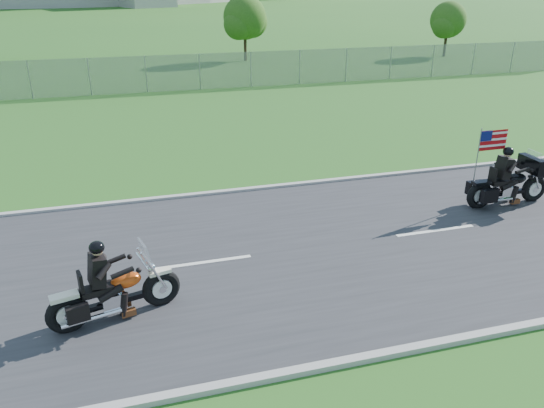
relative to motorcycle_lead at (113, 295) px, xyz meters
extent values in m
plane|color=#1E4B17|center=(3.97, 1.62, -0.55)|extent=(420.00, 420.00, 0.00)
cube|color=#28282B|center=(3.97, 1.62, -0.53)|extent=(120.00, 8.00, 0.04)
cube|color=#9E9B93|center=(3.97, 5.67, -0.50)|extent=(120.00, 0.18, 0.12)
cube|color=#9E9B93|center=(3.97, -2.43, -0.50)|extent=(120.00, 0.18, 0.12)
cube|color=gray|center=(-1.03, 21.62, 0.45)|extent=(60.00, 0.03, 2.00)
cylinder|color=#382316|center=(9.97, 31.62, 0.71)|extent=(0.22, 0.22, 2.52)
sphere|color=#294F15|center=(9.97, 31.62, 2.60)|extent=(3.20, 3.20, 3.20)
sphere|color=#294F15|center=(10.61, 32.10, 2.24)|extent=(2.40, 2.40, 2.40)
sphere|color=#294F15|center=(9.41, 31.22, 2.15)|extent=(2.24, 2.24, 2.24)
cylinder|color=#382316|center=(25.97, 29.62, 0.57)|extent=(0.22, 0.22, 2.24)
sphere|color=#294F15|center=(25.97, 29.62, 2.25)|extent=(2.80, 2.80, 2.80)
sphere|color=#294F15|center=(26.53, 30.04, 1.93)|extent=(2.10, 2.10, 2.10)
sphere|color=#294F15|center=(25.48, 29.27, 1.85)|extent=(1.96, 1.96, 1.96)
torus|color=black|center=(0.91, 0.23, -0.15)|extent=(0.80, 0.37, 0.78)
torus|color=black|center=(-0.83, -0.21, -0.15)|extent=(0.80, 0.37, 0.78)
ellipsoid|color=#D3450F|center=(0.27, 0.07, 0.23)|extent=(0.65, 0.47, 0.29)
cube|color=black|center=(-0.26, -0.07, 0.19)|extent=(0.64, 0.45, 0.13)
cube|color=black|center=(-0.21, -0.05, 0.60)|extent=(0.35, 0.47, 0.58)
sphere|color=black|center=(-0.16, -0.04, 1.05)|extent=(0.34, 0.34, 0.28)
cube|color=silver|center=(0.67, 0.17, 0.74)|extent=(0.16, 0.48, 0.42)
torus|color=black|center=(11.76, 2.63, -0.14)|extent=(0.80, 0.20, 0.80)
torus|color=black|center=(9.93, 2.61, -0.14)|extent=(0.80, 0.20, 0.80)
ellipsoid|color=black|center=(11.08, 2.62, 0.25)|extent=(0.61, 0.35, 0.30)
cube|color=black|center=(10.52, 2.62, 0.21)|extent=(0.60, 0.33, 0.13)
cube|color=black|center=(10.57, 2.62, 0.63)|extent=(0.26, 0.43, 0.59)
sphere|color=black|center=(10.63, 2.62, 1.09)|extent=(0.30, 0.30, 0.29)
cube|color=black|center=(11.49, 2.63, 0.63)|extent=(0.25, 0.87, 0.43)
cube|color=#B70C11|center=(10.25, 2.83, 1.38)|extent=(0.86, 0.03, 0.56)
camera|label=1|loc=(0.58, -9.00, 5.57)|focal=35.00mm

